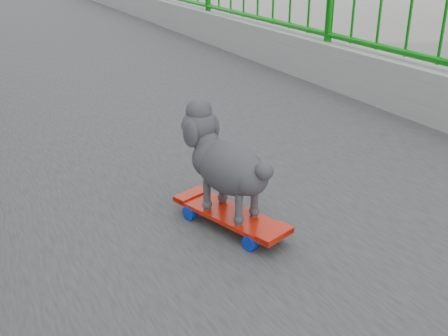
% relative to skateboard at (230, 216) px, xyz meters
% --- Properties ---
extents(skateboard, '(0.28, 0.50, 0.06)m').
position_rel_skateboard_xyz_m(skateboard, '(0.00, 0.00, 0.00)').
color(skateboard, red).
rests_on(skateboard, footbridge).
extents(poodle, '(0.26, 0.42, 0.36)m').
position_rel_skateboard_xyz_m(poodle, '(-0.01, 0.02, 0.21)').
color(poodle, '#2D2B30').
rests_on(poodle, skateboard).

